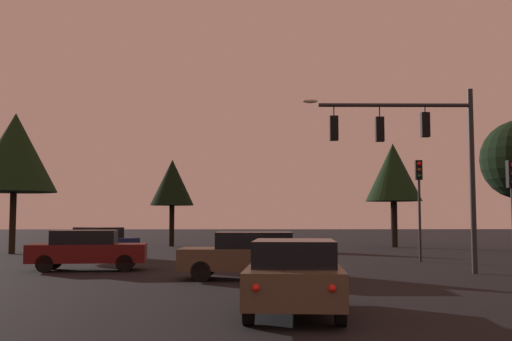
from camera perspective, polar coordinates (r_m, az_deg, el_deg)
The scene contains 10 objects.
ground_plane at distance 30.20m, azimuth 1.88°, elevation -8.27°, with size 168.00×168.00×0.00m, color black.
traffic_signal_mast_arm at distance 22.73m, azimuth 14.92°, elevation 2.40°, with size 6.22×0.41×6.67m.
traffic_light_corner_left at distance 28.69m, azimuth 15.09°, elevation -1.78°, with size 0.32×0.36×4.63m.
car_nearside_lane at distance 12.60m, azimuth 3.63°, elevation -9.82°, with size 2.24×4.25×1.52m.
car_crossing_left at distance 24.04m, azimuth -15.57°, elevation -7.15°, with size 4.53×2.24×1.52m.
car_crossing_right at distance 19.84m, azimuth -0.49°, elevation -7.90°, with size 4.66×2.04×1.52m.
car_far_lane at distance 31.94m, azimuth -14.51°, elevation -6.50°, with size 4.25×4.01×1.52m.
tree_behind_sign at distance 43.87m, azimuth -7.89°, elevation -1.16°, with size 3.12×3.12×6.20m.
tree_center_horizon at distance 36.77m, azimuth -21.73°, elevation 1.57°, with size 4.72×4.72×7.93m.
tree_right_cluster at distance 43.16m, azimuth 12.78°, elevation -0.20°, with size 3.87×3.87×7.20m.
Camera 1 is at (-1.79, -5.59, 1.95)m, focal length 42.54 mm.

